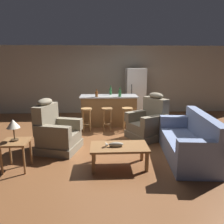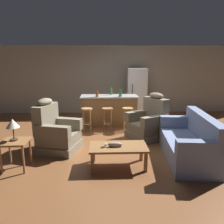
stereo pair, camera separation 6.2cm
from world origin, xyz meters
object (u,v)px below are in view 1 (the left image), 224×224
(couch, at_px, (190,143))
(recliner_near_lamp, at_px, (56,132))
(coffee_table, at_px, (119,149))
(recliner_near_island, at_px, (149,122))
(kitchen_island, at_px, (109,110))
(bar_stool_middle, at_px, (107,115))
(fish_figurine, at_px, (114,145))
(bar_stool_right, at_px, (127,115))
(end_table, at_px, (16,146))
(refrigerator, at_px, (135,92))
(bottle_tall_green, at_px, (111,91))
(bottle_wine_dark, at_px, (120,93))
(bar_stool_left, at_px, (87,115))
(table_lamp, at_px, (13,125))
(bottle_short_amber, at_px, (97,94))

(couch, height_order, recliner_near_lamp, recliner_near_lamp)
(coffee_table, distance_m, recliner_near_island, 1.87)
(couch, height_order, kitchen_island, kitchen_island)
(couch, relative_size, bar_stool_middle, 2.90)
(bar_stool_middle, bearing_deg, coffee_table, -85.94)
(recliner_near_island, xyz_separation_m, bar_stool_middle, (-1.09, 0.66, 0.05))
(fish_figurine, height_order, bar_stool_right, bar_stool_right)
(couch, relative_size, end_table, 3.53)
(refrigerator, height_order, bottle_tall_green, refrigerator)
(recliner_near_lamp, bearing_deg, bottle_wine_dark, 63.86)
(bar_stool_left, xyz_separation_m, bar_stool_right, (1.19, 0.00, 0.00))
(bar_stool_middle, distance_m, refrigerator, 2.18)
(end_table, bearing_deg, refrigerator, 55.02)
(kitchen_island, bearing_deg, coffee_table, -88.30)
(end_table, relative_size, bottle_wine_dark, 2.00)
(recliner_near_lamp, height_order, bar_stool_right, recliner_near_lamp)
(kitchen_island, xyz_separation_m, bar_stool_middle, (-0.08, -0.63, -0.01))
(coffee_table, height_order, bar_stool_middle, bar_stool_middle)
(bar_stool_middle, bearing_deg, recliner_near_lamp, -130.88)
(table_lamp, bearing_deg, bar_stool_right, 43.70)
(fish_figurine, distance_m, recliner_near_lamp, 1.58)
(coffee_table, relative_size, bar_stool_middle, 1.62)
(table_lamp, relative_size, bottle_short_amber, 1.80)
(recliner_near_lamp, xyz_separation_m, end_table, (-0.56, -0.90, 0.04))
(table_lamp, height_order, bottle_tall_green, bottle_tall_green)
(bar_stool_middle, bearing_deg, recliner_near_island, -31.18)
(couch, relative_size, bar_stool_left, 2.90)
(recliner_near_lamp, bearing_deg, coffee_table, -16.64)
(refrigerator, distance_m, bottle_wine_dark, 1.61)
(coffee_table, distance_m, bar_stool_left, 2.41)
(coffee_table, height_order, table_lamp, table_lamp)
(recliner_near_island, distance_m, refrigerator, 2.53)
(end_table, distance_m, bar_stool_right, 3.30)
(bar_stool_left, distance_m, refrigerator, 2.54)
(fish_figurine, bearing_deg, bottle_short_amber, 97.66)
(recliner_near_lamp, xyz_separation_m, bar_stool_right, (1.81, 1.40, 0.05))
(fish_figurine, bearing_deg, recliner_near_island, 58.25)
(coffee_table, distance_m, table_lamp, 2.01)
(bar_stool_left, bearing_deg, couch, -41.15)
(couch, relative_size, table_lamp, 4.82)
(coffee_table, height_order, recliner_near_lamp, recliner_near_lamp)
(refrigerator, relative_size, bottle_tall_green, 5.93)
(kitchen_island, height_order, bottle_wine_dark, bottle_wine_dark)
(coffee_table, relative_size, bottle_short_amber, 4.83)
(recliner_near_island, xyz_separation_m, bottle_tall_green, (-0.95, 1.52, 0.64))
(recliner_near_island, height_order, refrigerator, refrigerator)
(table_lamp, distance_m, bar_stool_middle, 2.92)
(fish_figurine, relative_size, recliner_near_island, 0.28)
(coffee_table, relative_size, end_table, 1.96)
(bar_stool_left, distance_m, bottle_short_amber, 0.75)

